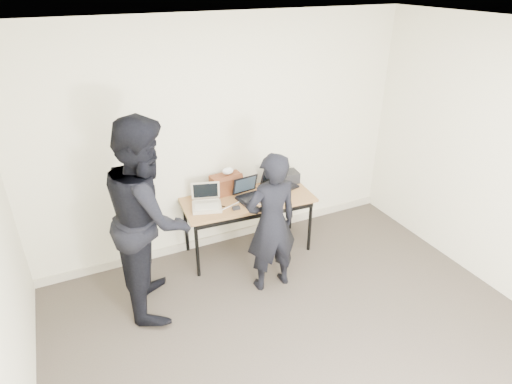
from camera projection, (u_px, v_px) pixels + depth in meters
room at (339, 239)px, 3.05m from camera, size 4.60×4.60×2.80m
desk at (248, 203)px, 4.94m from camera, size 1.54×0.75×0.72m
laptop_beige at (207, 203)px, 4.73m from camera, size 0.39×0.38×0.26m
laptop_center at (249, 193)px, 4.91m from camera, size 0.34×0.33×0.24m
laptop_right at (279, 182)px, 5.17m from camera, size 0.43×0.42×0.26m
leather_satchel at (226, 184)px, 4.97m from camera, size 0.37×0.20×0.25m
tissue at (228, 171)px, 4.92m from camera, size 0.14×0.11×0.08m
equipment_box at (288, 177)px, 5.28m from camera, size 0.25×0.22×0.14m
power_brick at (236, 208)px, 4.69m from camera, size 0.08×0.05×0.03m
cables at (252, 198)px, 4.93m from camera, size 1.15×0.41×0.01m
person_typist at (271, 224)px, 4.33m from camera, size 0.56×0.37×1.54m
person_observer at (149, 217)px, 4.03m from camera, size 0.94×1.10×1.98m
baseboard at (228, 235)px, 5.45m from camera, size 4.50×0.03×0.10m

